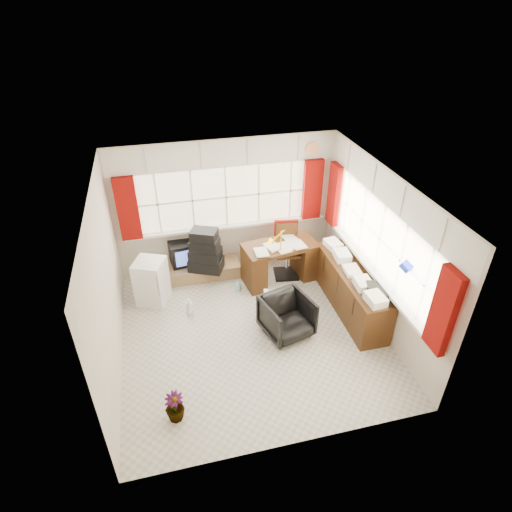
{
  "coord_description": "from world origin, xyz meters",
  "views": [
    {
      "loc": [
        -1.14,
        -4.89,
        4.72
      ],
      "look_at": [
        0.2,
        0.55,
        1.07
      ],
      "focal_mm": 30.0,
      "sensor_mm": 36.0,
      "label": 1
    }
  ],
  "objects_px": {
    "credenza": "(351,289)",
    "desk": "(280,260)",
    "desk_lamp": "(281,236)",
    "office_chair": "(287,317)",
    "task_chair": "(286,247)",
    "mini_fridge": "(152,281)",
    "tv_bench": "(202,270)",
    "radiator": "(278,307)",
    "crt_tv": "(183,252)"
  },
  "relations": [
    {
      "from": "office_chair",
      "to": "radiator",
      "type": "height_order",
      "value": "office_chair"
    },
    {
      "from": "task_chair",
      "to": "office_chair",
      "type": "relative_size",
      "value": 1.47
    },
    {
      "from": "desk_lamp",
      "to": "office_chair",
      "type": "relative_size",
      "value": 0.6
    },
    {
      "from": "desk_lamp",
      "to": "office_chair",
      "type": "distance_m",
      "value": 1.41
    },
    {
      "from": "desk_lamp",
      "to": "mini_fridge",
      "type": "distance_m",
      "value": 2.33
    },
    {
      "from": "office_chair",
      "to": "tv_bench",
      "type": "distance_m",
      "value": 2.14
    },
    {
      "from": "desk",
      "to": "mini_fridge",
      "type": "height_order",
      "value": "mini_fridge"
    },
    {
      "from": "radiator",
      "to": "tv_bench",
      "type": "height_order",
      "value": "radiator"
    },
    {
      "from": "task_chair",
      "to": "mini_fridge",
      "type": "bearing_deg",
      "value": -173.2
    },
    {
      "from": "tv_bench",
      "to": "task_chair",
      "type": "bearing_deg",
      "value": -8.42
    },
    {
      "from": "desk_lamp",
      "to": "office_chair",
      "type": "height_order",
      "value": "desk_lamp"
    },
    {
      "from": "tv_bench",
      "to": "credenza",
      "type": "bearing_deg",
      "value": -33.71
    },
    {
      "from": "radiator",
      "to": "mini_fridge",
      "type": "xyz_separation_m",
      "value": [
        -1.96,
        0.96,
        0.18
      ]
    },
    {
      "from": "desk_lamp",
      "to": "mini_fridge",
      "type": "height_order",
      "value": "desk_lamp"
    },
    {
      "from": "desk_lamp",
      "to": "mini_fridge",
      "type": "bearing_deg",
      "value": 176.47
    },
    {
      "from": "crt_tv",
      "to": "task_chair",
      "type": "bearing_deg",
      "value": -12.35
    },
    {
      "from": "desk",
      "to": "credenza",
      "type": "relative_size",
      "value": 0.7
    },
    {
      "from": "desk",
      "to": "mini_fridge",
      "type": "distance_m",
      "value": 2.29
    },
    {
      "from": "radiator",
      "to": "mini_fridge",
      "type": "height_order",
      "value": "mini_fridge"
    },
    {
      "from": "task_chair",
      "to": "credenza",
      "type": "distance_m",
      "value": 1.49
    },
    {
      "from": "desk_lamp",
      "to": "radiator",
      "type": "bearing_deg",
      "value": -108.13
    },
    {
      "from": "desk",
      "to": "radiator",
      "type": "bearing_deg",
      "value": -107.69
    },
    {
      "from": "desk",
      "to": "desk_lamp",
      "type": "distance_m",
      "value": 0.67
    },
    {
      "from": "credenza",
      "to": "crt_tv",
      "type": "xyz_separation_m",
      "value": [
        -2.59,
        1.7,
        0.08
      ]
    },
    {
      "from": "credenza",
      "to": "mini_fridge",
      "type": "height_order",
      "value": "credenza"
    },
    {
      "from": "desk",
      "to": "desk_lamp",
      "type": "xyz_separation_m",
      "value": [
        -0.06,
        -0.21,
        0.64
      ]
    },
    {
      "from": "desk_lamp",
      "to": "crt_tv",
      "type": "distance_m",
      "value": 1.92
    },
    {
      "from": "desk",
      "to": "office_chair",
      "type": "height_order",
      "value": "desk"
    },
    {
      "from": "credenza",
      "to": "desk",
      "type": "bearing_deg",
      "value": 130.3
    },
    {
      "from": "office_chair",
      "to": "credenza",
      "type": "distance_m",
      "value": 1.25
    },
    {
      "from": "office_chair",
      "to": "radiator",
      "type": "relative_size",
      "value": 1.28
    },
    {
      "from": "office_chair",
      "to": "credenza",
      "type": "height_order",
      "value": "credenza"
    },
    {
      "from": "radiator",
      "to": "mini_fridge",
      "type": "distance_m",
      "value": 2.19
    },
    {
      "from": "task_chair",
      "to": "office_chair",
      "type": "distance_m",
      "value": 1.7
    },
    {
      "from": "desk",
      "to": "office_chair",
      "type": "bearing_deg",
      "value": -102.06
    },
    {
      "from": "credenza",
      "to": "crt_tv",
      "type": "height_order",
      "value": "credenza"
    },
    {
      "from": "task_chair",
      "to": "crt_tv",
      "type": "bearing_deg",
      "value": 167.65
    },
    {
      "from": "desk_lamp",
      "to": "task_chair",
      "type": "relative_size",
      "value": 0.41
    },
    {
      "from": "task_chair",
      "to": "crt_tv",
      "type": "relative_size",
      "value": 1.92
    },
    {
      "from": "crt_tv",
      "to": "credenza",
      "type": "bearing_deg",
      "value": -33.27
    },
    {
      "from": "desk_lamp",
      "to": "radiator",
      "type": "distance_m",
      "value": 1.2
    },
    {
      "from": "credenza",
      "to": "tv_bench",
      "type": "relative_size",
      "value": 1.43
    },
    {
      "from": "office_chair",
      "to": "credenza",
      "type": "bearing_deg",
      "value": -0.51
    },
    {
      "from": "crt_tv",
      "to": "mini_fridge",
      "type": "relative_size",
      "value": 0.68
    },
    {
      "from": "task_chair",
      "to": "mini_fridge",
      "type": "height_order",
      "value": "task_chair"
    },
    {
      "from": "tv_bench",
      "to": "desk",
      "type": "bearing_deg",
      "value": -18.18
    },
    {
      "from": "desk_lamp",
      "to": "mini_fridge",
      "type": "relative_size",
      "value": 0.54
    },
    {
      "from": "task_chair",
      "to": "credenza",
      "type": "height_order",
      "value": "task_chair"
    },
    {
      "from": "desk_lamp",
      "to": "task_chair",
      "type": "xyz_separation_m",
      "value": [
        0.24,
        0.43,
        -0.5
      ]
    },
    {
      "from": "desk",
      "to": "crt_tv",
      "type": "bearing_deg",
      "value": 159.5
    }
  ]
}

